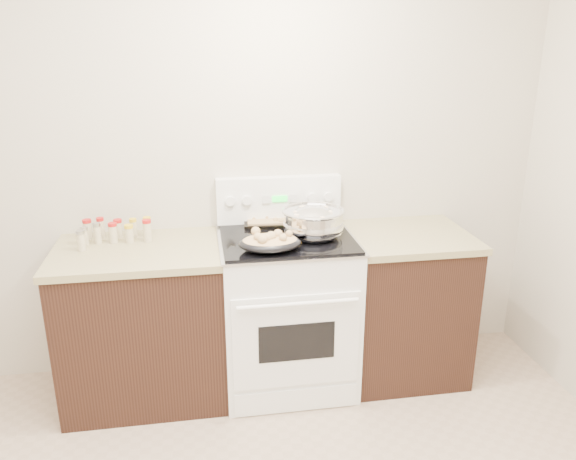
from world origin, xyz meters
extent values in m
cube|color=beige|center=(0.00, 1.77, 1.35)|extent=(4.00, 0.05, 2.70)
cube|color=black|center=(-0.48, 1.43, 0.44)|extent=(0.90, 0.64, 0.88)
cube|color=brown|center=(-0.48, 1.43, 0.90)|extent=(0.93, 0.67, 0.04)
cube|color=black|center=(1.08, 1.43, 0.44)|extent=(0.70, 0.64, 0.88)
cube|color=brown|center=(1.08, 1.43, 0.90)|extent=(0.73, 0.67, 0.04)
cube|color=white|center=(0.35, 1.42, 0.46)|extent=(0.76, 0.66, 0.92)
cube|color=white|center=(0.35, 1.08, 0.45)|extent=(0.70, 0.01, 0.55)
cube|color=black|center=(0.35, 1.08, 0.46)|extent=(0.42, 0.01, 0.22)
cylinder|color=white|center=(0.35, 1.04, 0.70)|extent=(0.65, 0.02, 0.02)
cube|color=white|center=(0.35, 1.09, 0.08)|extent=(0.70, 0.01, 0.14)
cube|color=silver|center=(0.35, 1.42, 0.93)|extent=(0.78, 0.68, 0.01)
cube|color=black|center=(0.35, 1.42, 0.94)|extent=(0.74, 0.64, 0.01)
cube|color=white|center=(0.35, 1.72, 1.08)|extent=(0.76, 0.07, 0.28)
cylinder|color=white|center=(0.05, 1.67, 1.10)|extent=(0.06, 0.02, 0.06)
cylinder|color=white|center=(0.15, 1.67, 1.10)|extent=(0.06, 0.02, 0.06)
cylinder|color=white|center=(0.55, 1.67, 1.10)|extent=(0.06, 0.02, 0.06)
cylinder|color=white|center=(0.65, 1.67, 1.10)|extent=(0.06, 0.02, 0.06)
cube|color=#19E533|center=(0.35, 1.67, 1.10)|extent=(0.09, 0.00, 0.04)
cube|color=silver|center=(0.27, 1.67, 1.10)|extent=(0.05, 0.00, 0.05)
cube|color=silver|center=(0.43, 1.67, 1.10)|extent=(0.05, 0.00, 0.05)
ellipsoid|color=silver|center=(0.50, 1.40, 1.01)|extent=(0.43, 0.43, 0.21)
cylinder|color=silver|center=(0.50, 1.40, 0.95)|extent=(0.19, 0.19, 0.01)
torus|color=silver|center=(0.50, 1.40, 1.10)|extent=(0.36, 0.36, 0.02)
cylinder|color=silver|center=(0.50, 1.40, 1.04)|extent=(0.33, 0.33, 0.12)
cylinder|color=brown|center=(0.50, 1.40, 1.09)|extent=(0.31, 0.31, 0.00)
cube|color=beige|center=(0.39, 1.33, 1.09)|extent=(0.03, 0.03, 0.02)
cube|color=beige|center=(0.45, 1.41, 1.09)|extent=(0.03, 0.03, 0.02)
cube|color=beige|center=(0.51, 1.38, 1.09)|extent=(0.04, 0.04, 0.03)
cube|color=beige|center=(0.54, 1.35, 1.09)|extent=(0.04, 0.04, 0.02)
cube|color=beige|center=(0.52, 1.26, 1.09)|extent=(0.03, 0.03, 0.02)
cube|color=beige|center=(0.40, 1.39, 1.09)|extent=(0.03, 0.03, 0.02)
cube|color=beige|center=(0.45, 1.47, 1.09)|extent=(0.05, 0.05, 0.03)
cube|color=beige|center=(0.59, 1.46, 1.09)|extent=(0.02, 0.02, 0.02)
cube|color=beige|center=(0.58, 1.36, 1.09)|extent=(0.03, 0.03, 0.02)
cube|color=beige|center=(0.54, 1.37, 1.09)|extent=(0.03, 0.03, 0.02)
ellipsoid|color=black|center=(0.23, 1.22, 0.98)|extent=(0.34, 0.24, 0.08)
ellipsoid|color=tan|center=(0.23, 1.22, 1.00)|extent=(0.30, 0.21, 0.06)
sphere|color=tan|center=(0.27, 1.22, 1.03)|extent=(0.05, 0.05, 0.05)
sphere|color=tan|center=(0.29, 1.17, 1.03)|extent=(0.04, 0.04, 0.04)
sphere|color=tan|center=(0.16, 1.19, 1.03)|extent=(0.05, 0.05, 0.05)
sphere|color=tan|center=(0.16, 1.28, 1.03)|extent=(0.05, 0.05, 0.05)
sphere|color=tan|center=(0.21, 1.18, 1.03)|extent=(0.05, 0.05, 0.05)
sphere|color=tan|center=(0.23, 1.20, 1.03)|extent=(0.05, 0.05, 0.05)
sphere|color=tan|center=(0.33, 1.22, 1.03)|extent=(0.04, 0.04, 0.04)
sphere|color=tan|center=(0.18, 1.16, 1.03)|extent=(0.05, 0.05, 0.05)
cube|color=black|center=(0.34, 1.70, 0.95)|extent=(0.44, 0.33, 0.02)
cube|color=tan|center=(0.34, 1.70, 0.97)|extent=(0.40, 0.28, 0.02)
sphere|color=tan|center=(0.45, 1.73, 0.98)|extent=(0.04, 0.04, 0.04)
sphere|color=tan|center=(0.41, 1.76, 0.98)|extent=(0.04, 0.04, 0.04)
sphere|color=tan|center=(0.19, 1.70, 0.98)|extent=(0.04, 0.04, 0.04)
sphere|color=tan|center=(0.47, 1.73, 0.98)|extent=(0.04, 0.04, 0.04)
sphere|color=tan|center=(0.27, 1.70, 0.98)|extent=(0.04, 0.04, 0.04)
sphere|color=tan|center=(0.35, 1.61, 0.98)|extent=(0.03, 0.03, 0.03)
sphere|color=tan|center=(0.41, 1.63, 0.98)|extent=(0.03, 0.03, 0.03)
sphere|color=tan|center=(0.42, 1.61, 0.98)|extent=(0.04, 0.04, 0.04)
sphere|color=tan|center=(0.32, 1.64, 0.98)|extent=(0.03, 0.03, 0.03)
sphere|color=tan|center=(0.37, 1.76, 0.98)|extent=(0.03, 0.03, 0.03)
cylinder|color=tan|center=(0.46, 1.40, 0.95)|extent=(0.15, 0.23, 0.01)
sphere|color=tan|center=(0.40, 1.31, 0.96)|extent=(0.04, 0.04, 0.04)
sphere|color=#83B5C3|center=(0.55, 1.37, 0.98)|extent=(0.09, 0.09, 0.09)
cylinder|color=#83B5C3|center=(0.60, 1.46, 1.00)|extent=(0.15, 0.25, 0.07)
cylinder|color=#BFB28C|center=(-0.77, 1.64, 0.97)|extent=(0.05, 0.05, 0.10)
cylinder|color=#B21414|center=(-0.77, 1.64, 1.03)|extent=(0.05, 0.05, 0.02)
cylinder|color=#BFB28C|center=(-0.70, 1.63, 0.97)|extent=(0.04, 0.04, 0.11)
cylinder|color=#B21414|center=(-0.70, 1.63, 1.04)|extent=(0.04, 0.04, 0.02)
cylinder|color=#BFB28C|center=(-0.60, 1.63, 0.97)|extent=(0.05, 0.05, 0.09)
cylinder|color=#B21414|center=(-0.60, 1.63, 1.02)|extent=(0.05, 0.05, 0.02)
cylinder|color=#BFB28C|center=(-0.52, 1.62, 0.97)|extent=(0.04, 0.04, 0.09)
cylinder|color=gold|center=(-0.52, 1.62, 1.02)|extent=(0.04, 0.04, 0.02)
cylinder|color=#BFB28C|center=(-0.44, 1.63, 0.97)|extent=(0.04, 0.04, 0.10)
cylinder|color=gold|center=(-0.44, 1.63, 1.03)|extent=(0.05, 0.05, 0.02)
cylinder|color=#BFB28C|center=(-0.77, 1.53, 0.96)|extent=(0.04, 0.04, 0.09)
cylinder|color=#B2B2B7|center=(-0.77, 1.53, 1.01)|extent=(0.04, 0.04, 0.02)
cylinder|color=#BFB28C|center=(-0.70, 1.55, 0.97)|extent=(0.04, 0.04, 0.10)
cylinder|color=#B2B2B7|center=(-0.70, 1.55, 1.03)|extent=(0.04, 0.04, 0.02)
cylinder|color=#BFB28C|center=(-0.62, 1.54, 0.97)|extent=(0.05, 0.05, 0.10)
cylinder|color=#B21414|center=(-0.62, 1.54, 1.03)|extent=(0.05, 0.05, 0.02)
cylinder|color=#BFB28C|center=(-0.53, 1.53, 0.96)|extent=(0.05, 0.05, 0.09)
cylinder|color=gold|center=(-0.53, 1.53, 1.02)|extent=(0.05, 0.05, 0.02)
cylinder|color=#BFB28C|center=(-0.43, 1.53, 0.98)|extent=(0.05, 0.05, 0.11)
cylinder|color=#B21414|center=(-0.43, 1.53, 1.04)|extent=(0.05, 0.05, 0.02)
cylinder|color=#BFB28C|center=(-0.77, 1.44, 0.97)|extent=(0.04, 0.04, 0.10)
cylinder|color=#B2B2B7|center=(-0.77, 1.44, 1.03)|extent=(0.05, 0.05, 0.02)
camera|label=1|loc=(-0.14, -1.56, 2.01)|focal=35.00mm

